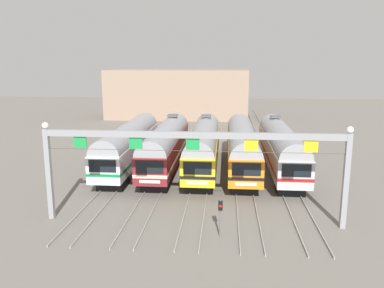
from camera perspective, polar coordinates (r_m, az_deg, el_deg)
name	(u,v)px	position (r m, az deg, el deg)	size (l,w,h in m)	color
ground_plane	(204,170)	(40.64, 1.69, -3.81)	(160.00, 160.00, 0.00)	slate
track_bed	(210,138)	(57.15, 2.65, 0.90)	(17.03, 70.00, 0.15)	gray
commuter_train_white	(129,143)	(41.14, -9.14, 0.08)	(2.88, 18.06, 4.77)	white
commuter_train_maroon	(166,144)	(40.39, -3.79, -0.01)	(2.88, 18.06, 5.05)	maroon
commuter_train_yellow	(204,145)	(39.99, 1.72, -0.11)	(2.88, 18.06, 5.05)	gold
commuter_train_orange	(242,145)	(39.97, 7.28, -0.21)	(2.88, 18.06, 4.77)	orange
commuter_train_stainless	(281,146)	(40.33, 12.79, -0.30)	(2.88, 18.06, 5.05)	#B2B5BA
catenary_gantry	(193,150)	(26.29, 0.11, -0.87)	(20.76, 0.44, 6.97)	gray
yard_signal_mast	(220,211)	(25.24, 4.16, -9.74)	(0.28, 0.35, 2.48)	#59595E
maintenance_building	(178,94)	(77.73, -2.12, 7.29)	(27.19, 10.00, 9.36)	gray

